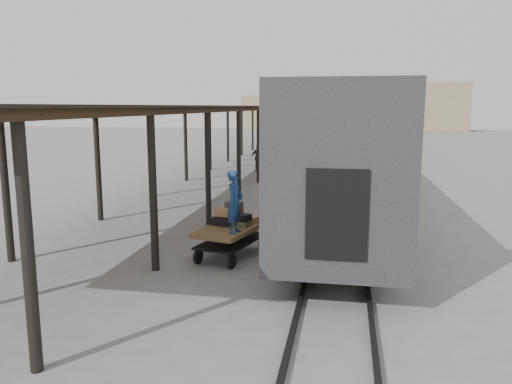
{
  "coord_description": "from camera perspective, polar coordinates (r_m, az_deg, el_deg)",
  "views": [
    {
      "loc": [
        3.35,
        -13.53,
        4.12
      ],
      "look_at": [
        0.84,
        0.28,
        1.7
      ],
      "focal_mm": 35.0,
      "sensor_mm": 36.0,
      "label": 1
    }
  ],
  "objects": [
    {
      "name": "ground",
      "position": [
        14.54,
        -3.47,
        -6.7
      ],
      "size": [
        160.0,
        160.0,
        0.0
      ],
      "primitive_type": "plane",
      "color": "slate",
      "rests_on": "ground"
    },
    {
      "name": "train",
      "position": [
        47.35,
        10.22,
        7.9
      ],
      "size": [
        3.45,
        76.01,
        4.01
      ],
      "color": "silver",
      "rests_on": "ground"
    },
    {
      "name": "canopy",
      "position": [
        38.14,
        0.12,
        9.61
      ],
      "size": [
        4.9,
        64.3,
        4.15
      ],
      "color": "#422B19",
      "rests_on": "ground"
    },
    {
      "name": "rails",
      "position": [
        47.71,
        10.13,
        4.75
      ],
      "size": [
        1.54,
        150.0,
        0.12
      ],
      "color": "black",
      "rests_on": "ground"
    },
    {
      "name": "building_far",
      "position": [
        92.15,
        17.19,
        9.28
      ],
      "size": [
        18.0,
        10.0,
        8.0
      ],
      "primitive_type": "cube",
      "color": "tan",
      "rests_on": "ground"
    },
    {
      "name": "building_left",
      "position": [
        96.47,
        2.39,
        9.11
      ],
      "size": [
        12.0,
        8.0,
        6.0
      ],
      "primitive_type": "cube",
      "color": "tan",
      "rests_on": "ground"
    },
    {
      "name": "baggage_cart",
      "position": [
        13.8,
        -2.81,
        -4.8
      ],
      "size": [
        1.83,
        2.64,
        0.86
      ],
      "rotation": [
        0.0,
        0.0,
        -0.26
      ],
      "color": "brown",
      "rests_on": "ground"
    },
    {
      "name": "suitcase_stack",
      "position": [
        14.06,
        -2.53,
        -2.79
      ],
      "size": [
        1.31,
        1.11,
        0.58
      ],
      "rotation": [
        0.0,
        0.0,
        -0.26
      ],
      "color": "#363638",
      "rests_on": "baggage_cart"
    },
    {
      "name": "luggage_tug",
      "position": [
        35.07,
        1.82,
        3.9
      ],
      "size": [
        0.93,
        1.38,
        1.16
      ],
      "rotation": [
        0.0,
        0.0,
        0.11
      ],
      "color": "maroon",
      "rests_on": "ground"
    },
    {
      "name": "porter",
      "position": [
        12.9,
        -2.42,
        -1.13
      ],
      "size": [
        0.5,
        0.66,
        1.64
      ],
      "primitive_type": "imported",
      "rotation": [
        0.0,
        0.0,
        1.38
      ],
      "color": "navy",
      "rests_on": "baggage_cart"
    },
    {
      "name": "pedestrian",
      "position": [
        32.22,
        0.27,
        3.96
      ],
      "size": [
        1.02,
        0.46,
        1.71
      ],
      "primitive_type": "imported",
      "rotation": [
        0.0,
        0.0,
        3.1
      ],
      "color": "black",
      "rests_on": "ground"
    }
  ]
}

